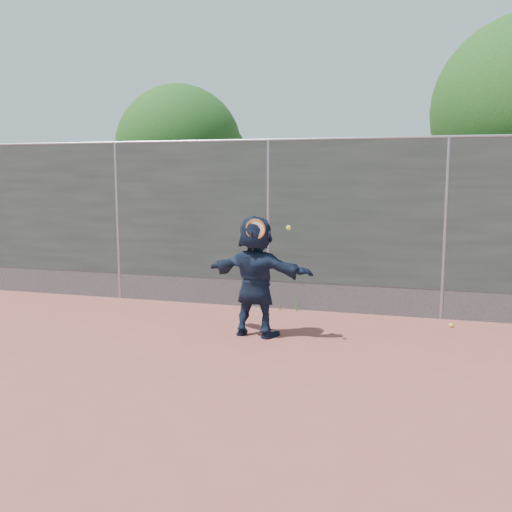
# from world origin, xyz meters

# --- Properties ---
(ground) EXTENTS (80.00, 80.00, 0.00)m
(ground) POSITION_xyz_m (0.00, 0.00, 0.00)
(ground) COLOR #9E4C42
(ground) RESTS_ON ground
(player) EXTENTS (1.74, 0.79, 1.81)m
(player) POSITION_xyz_m (0.29, 1.70, 0.90)
(player) COLOR #131F35
(player) RESTS_ON ground
(ball_ground) EXTENTS (0.07, 0.07, 0.07)m
(ball_ground) POSITION_xyz_m (3.14, 2.99, 0.03)
(ball_ground) COLOR yellow
(ball_ground) RESTS_ON ground
(fence) EXTENTS (20.00, 0.06, 3.03)m
(fence) POSITION_xyz_m (-0.00, 3.50, 1.58)
(fence) COLOR #38423D
(fence) RESTS_ON ground
(swing_action) EXTENTS (0.69, 0.21, 0.51)m
(swing_action) POSITION_xyz_m (0.39, 1.50, 1.61)
(swing_action) COLOR #DE5B14
(swing_action) RESTS_ON ground
(tree_left) EXTENTS (3.15, 3.00, 4.53)m
(tree_left) POSITION_xyz_m (-2.85, 6.55, 2.94)
(tree_left) COLOR #382314
(tree_left) RESTS_ON ground
(weed_clump) EXTENTS (0.68, 0.07, 0.30)m
(weed_clump) POSITION_xyz_m (0.29, 3.38, 0.13)
(weed_clump) COLOR #387226
(weed_clump) RESTS_ON ground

